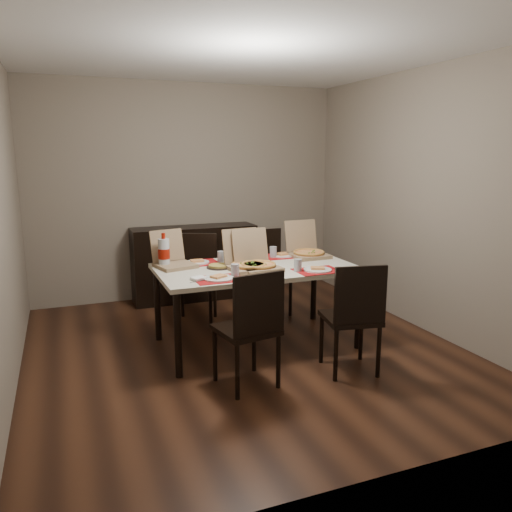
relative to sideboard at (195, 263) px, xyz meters
name	(u,v)px	position (x,y,z in m)	size (l,w,h in m)	color
ground	(245,351)	(0.00, -1.78, -0.46)	(3.80, 4.00, 0.02)	#3F2113
room_walls	(228,157)	(0.00, -1.35, 1.28)	(3.84, 4.02, 2.62)	gray
sideboard	(195,263)	(0.00, 0.00, 0.00)	(1.50, 0.40, 0.90)	black
dining_table	(256,274)	(0.15, -1.68, 0.23)	(1.80, 1.00, 0.75)	beige
chair_near_left	(251,325)	(-0.22, -2.51, 0.06)	(0.49, 0.49, 0.93)	black
chair_near_right	(354,314)	(0.65, -2.57, 0.06)	(0.49, 0.49, 0.93)	black
chair_far_left	(196,274)	(-0.19, -0.81, 0.06)	(0.55, 0.55, 0.93)	black
chair_far_right	(267,267)	(0.63, -0.79, 0.06)	(0.43, 0.43, 0.93)	black
setting_near_left	(221,276)	(-0.29, -1.99, 0.32)	(0.45, 0.30, 0.11)	#AC0B10
setting_near_right	(312,269)	(0.55, -2.02, 0.32)	(0.45, 0.30, 0.11)	#AC0B10
setting_far_left	(201,261)	(-0.28, -1.35, 0.32)	(0.50, 0.30, 0.11)	#AC0B10
setting_far_right	(280,254)	(0.54, -1.34, 0.32)	(0.51, 0.30, 0.11)	#AC0B10
napkin_loose	(270,265)	(0.28, -1.70, 0.31)	(0.12, 0.11, 0.02)	white
pizza_box_center	(257,263)	(0.12, -1.78, 0.36)	(0.38, 0.42, 0.35)	#846A4C
pizza_box_right	(307,251)	(0.80, -1.44, 0.36)	(0.36, 0.40, 0.35)	#846A4C
pizza_box_left	(173,260)	(-0.55, -1.39, 0.36)	(0.40, 0.42, 0.32)	#846A4C
pizza_box_extra	(247,263)	(0.04, -1.74, 0.36)	(0.38, 0.42, 0.35)	#846A4C
faina_plate	(219,266)	(-0.18, -1.60, 0.31)	(0.22, 0.22, 0.03)	black
dip_bowl	(256,259)	(0.24, -1.46, 0.32)	(0.14, 0.14, 0.03)	white
soda_bottle	(164,253)	(-0.64, -1.40, 0.43)	(0.11, 0.11, 0.32)	silver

